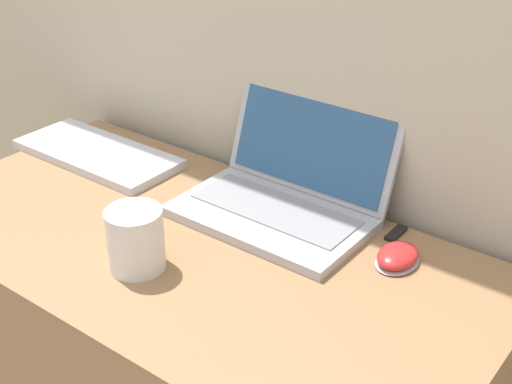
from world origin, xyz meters
The scene contains 5 objects.
laptop centered at (0.07, 0.51, 0.81)m, with size 0.38×0.31×0.24m.
drink_cup centered at (-0.02, 0.18, 0.82)m, with size 0.10×0.10×0.11m.
computer_mouse centered at (0.34, 0.47, 0.77)m, with size 0.07×0.10×0.03m.
external_keyboard centered at (-0.42, 0.44, 0.77)m, with size 0.41×0.17×0.02m.
usb_stick centered at (0.30, 0.56, 0.76)m, with size 0.02×0.06×0.01m.
Camera 1 is at (0.79, -0.53, 1.49)m, focal length 50.00 mm.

